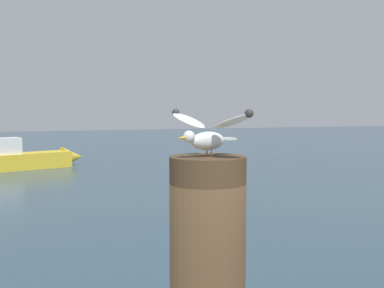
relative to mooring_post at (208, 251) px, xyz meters
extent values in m
cylinder|color=#4C3823|center=(0.00, 0.00, 0.00)|extent=(0.42, 0.42, 1.04)
cylinder|color=tan|center=(0.00, 0.02, 0.54)|extent=(0.01, 0.01, 0.04)
cylinder|color=tan|center=(0.02, -0.01, 0.54)|extent=(0.01, 0.01, 0.04)
ellipsoid|color=silver|center=(0.00, 0.00, 0.61)|extent=(0.25, 0.16, 0.10)
sphere|color=silver|center=(-0.12, -0.05, 0.63)|extent=(0.06, 0.06, 0.06)
cone|color=gold|center=(-0.18, -0.07, 0.63)|extent=(0.05, 0.03, 0.02)
cube|color=silver|center=(0.14, 0.05, 0.61)|extent=(0.09, 0.10, 0.01)
ellipsoid|color=silver|center=(-0.05, 0.17, 0.71)|extent=(0.20, 0.28, 0.10)
sphere|color=#303030|center=(-0.09, 0.28, 0.76)|extent=(0.04, 0.04, 0.04)
ellipsoid|color=silver|center=(0.07, -0.16, 0.71)|extent=(0.20, 0.28, 0.10)
sphere|color=#303030|center=(0.11, -0.27, 0.76)|extent=(0.04, 0.04, 0.04)
cube|color=yellow|center=(-1.04, 21.40, -1.74)|extent=(5.00, 2.69, 0.77)
cone|color=yellow|center=(1.55, 22.29, -1.70)|extent=(1.34, 1.34, 1.05)
camera|label=1|loc=(-0.95, -2.37, 0.78)|focal=44.58mm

